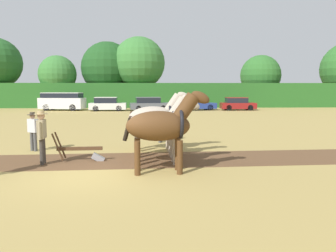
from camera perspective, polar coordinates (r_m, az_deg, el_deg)
name	(u,v)px	position (r m, az deg, el deg)	size (l,w,h in m)	color
ground_plane	(90,174)	(10.15, -13.45, -8.18)	(240.00, 240.00, 0.00)	#A88E4C
plowed_furrow_strip	(12,162)	(12.62, -25.59, -5.73)	(33.23, 2.62, 0.01)	brown
hedgerow	(140,95)	(42.64, -4.94, 5.34)	(79.26, 1.21, 3.18)	#286023
tree_center_left	(58,74)	(45.95, -18.69, 8.52)	(4.91, 4.91, 6.79)	#423323
tree_center	(108,68)	(46.45, -10.48, 9.90)	(7.16, 7.16, 8.85)	#4C3823
tree_center_right	(139,63)	(45.14, -5.06, 10.88)	(6.99, 6.99, 9.39)	#4C3823
tree_right	(261,75)	(48.92, 15.82, 8.49)	(5.70, 5.70, 7.18)	brown
draft_horse_lead_left	(162,126)	(9.84, -1.04, 0.06)	(2.69, 1.05, 2.56)	#513319
draft_horse_lead_right	(159,126)	(11.04, -1.55, 0.04)	(2.63, 1.05, 2.28)	#B2A38E
draft_horse_trail_left	(158,122)	(12.23, -1.82, 0.63)	(2.77, 0.98, 2.39)	#B2A38E
draft_horse_trail_right	(156,117)	(13.40, -2.14, 1.58)	(2.72, 1.04, 2.48)	#B2A38E
plow	(84,152)	(11.92, -14.46, -4.40)	(1.79, 0.48, 1.13)	#4C331E
farmer_at_plow	(42,133)	(11.74, -21.12, -1.09)	(0.46, 0.69, 1.81)	#38332D
farmer_beside_team	(160,122)	(15.41, -1.34, 0.73)	(0.32, 0.65, 1.67)	#4C4C4C
farmer_onlooker_right	(33,129)	(14.37, -22.45, -0.47)	(0.55, 0.40, 1.59)	#4C4C4C
parked_van	(62,101)	(39.24, -17.93, 4.14)	(5.23, 2.56, 2.02)	silver
parked_car_left	(107,104)	(37.23, -10.52, 3.74)	(4.11, 1.84, 1.53)	silver
parked_car_center_left	(149,104)	(37.10, -3.27, 3.83)	(4.68, 2.36, 1.52)	#565B66
parked_car_center	(197,104)	(37.83, 5.02, 3.81)	(4.42, 2.46, 1.41)	navy
parked_car_center_right	(237,104)	(38.54, 12.00, 3.77)	(3.95, 1.78, 1.47)	maroon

